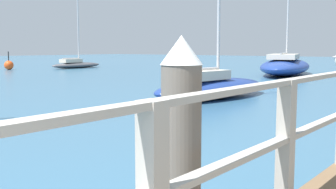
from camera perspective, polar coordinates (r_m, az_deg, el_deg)
dock_piling_near at (r=2.90m, az=1.83°, el=-9.31°), size 0.29×0.29×1.77m
boat_2 at (r=35.17m, az=-12.64°, el=4.15°), size 1.72×5.06×6.72m
boat_3 at (r=13.85m, az=6.14°, el=1.10°), size 2.25×5.49×5.68m
boat_4 at (r=26.68m, az=15.98°, el=3.84°), size 5.14×9.22×10.19m
channel_buoy at (r=33.88m, az=-21.23°, el=3.83°), size 0.70×0.70×1.40m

